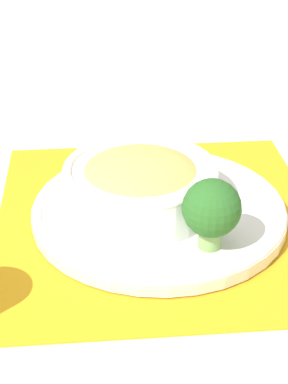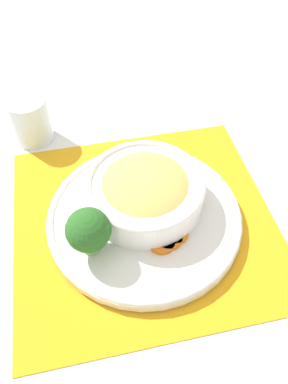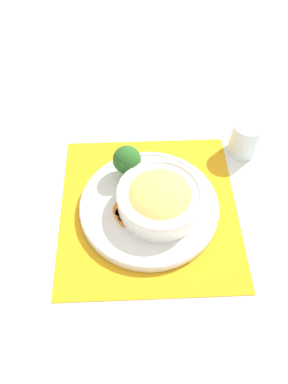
% 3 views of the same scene
% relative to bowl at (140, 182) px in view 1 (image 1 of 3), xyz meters
% --- Properties ---
extents(ground_plane, '(4.00, 4.00, 0.00)m').
position_rel_bowl_xyz_m(ground_plane, '(0.01, 0.02, -0.05)').
color(ground_plane, white).
extents(placemat, '(0.45, 0.42, 0.00)m').
position_rel_bowl_xyz_m(placemat, '(0.01, 0.02, -0.05)').
color(placemat, orange).
rests_on(placemat, ground_plane).
extents(plate, '(0.32, 0.32, 0.02)m').
position_rel_bowl_xyz_m(plate, '(0.01, 0.02, -0.04)').
color(plate, white).
rests_on(plate, placemat).
extents(bowl, '(0.19, 0.19, 0.07)m').
position_rel_bowl_xyz_m(bowl, '(0.00, 0.00, 0.00)').
color(bowl, white).
rests_on(bowl, plate).
extents(broccoli_floret, '(0.07, 0.07, 0.08)m').
position_rel_bowl_xyz_m(broccoli_floret, '(0.09, 0.07, 0.02)').
color(broccoli_floret, '#84AD5B').
rests_on(broccoli_floret, plate).
extents(carrot_slice_near, '(0.04, 0.04, 0.01)m').
position_rel_bowl_xyz_m(carrot_slice_near, '(-0.01, 0.08, -0.03)').
color(carrot_slice_near, orange).
rests_on(carrot_slice_near, plate).
extents(carrot_slice_middle, '(0.04, 0.04, 0.01)m').
position_rel_bowl_xyz_m(carrot_slice_middle, '(-0.02, 0.08, -0.03)').
color(carrot_slice_middle, orange).
rests_on(carrot_slice_middle, plate).
extents(carrot_slice_far, '(0.04, 0.04, 0.01)m').
position_rel_bowl_xyz_m(carrot_slice_far, '(-0.04, 0.07, -0.03)').
color(carrot_slice_far, orange).
rests_on(carrot_slice_far, plate).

